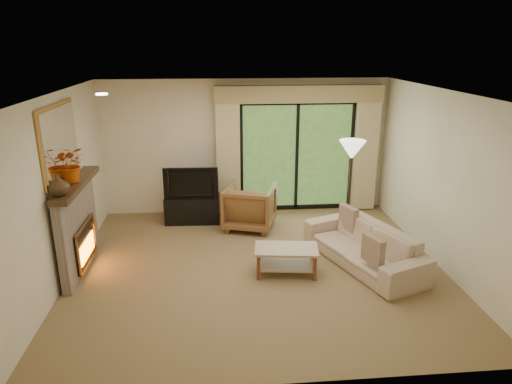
{
  "coord_description": "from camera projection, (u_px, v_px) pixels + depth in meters",
  "views": [
    {
      "loc": [
        -0.59,
        -6.18,
        3.25
      ],
      "look_at": [
        0.0,
        0.3,
        1.1
      ],
      "focal_mm": 32.0,
      "sensor_mm": 36.0,
      "label": 1
    }
  ],
  "objects": [
    {
      "name": "curtain_right",
      "position": [
        366.0,
        151.0,
        8.95
      ],
      "size": [
        0.45,
        0.18,
        2.35
      ],
      "primitive_type": "cube",
      "color": "#CEBE8A",
      "rests_on": "floor"
    },
    {
      "name": "branches",
      "position": [
        70.0,
        164.0,
        6.34
      ],
      "size": [
        0.51,
        0.46,
        0.52
      ],
      "primitive_type": "imported",
      "rotation": [
        0.0,
        0.0,
        0.13
      ],
      "color": "#B1400A",
      "rests_on": "fireplace"
    },
    {
      "name": "sofa",
      "position": [
        363.0,
        245.0,
        6.92
      ],
      "size": [
        1.52,
        2.25,
        0.61
      ],
      "primitive_type": "imported",
      "rotation": [
        0.0,
        0.0,
        -1.2
      ],
      "color": "tan",
      "rests_on": "floor"
    },
    {
      "name": "wall_back",
      "position": [
        246.0,
        147.0,
        8.87
      ],
      "size": [
        5.0,
        0.0,
        5.0
      ],
      "primitive_type": "plane",
      "rotation": [
        1.57,
        0.0,
        0.0
      ],
      "color": "beige",
      "rests_on": "ground"
    },
    {
      "name": "media_console",
      "position": [
        193.0,
        209.0,
        8.59
      ],
      "size": [
        1.03,
        0.5,
        0.51
      ],
      "primitive_type": "cube",
      "rotation": [
        0.0,
        0.0,
        -0.05
      ],
      "color": "black",
      "rests_on": "floor"
    },
    {
      "name": "wall_right",
      "position": [
        443.0,
        180.0,
        6.74
      ],
      "size": [
        0.0,
        5.0,
        5.0
      ],
      "primitive_type": "plane",
      "rotation": [
        1.57,
        0.0,
        -1.57
      ],
      "color": "beige",
      "rests_on": "ground"
    },
    {
      "name": "vase",
      "position": [
        58.0,
        185.0,
        5.82
      ],
      "size": [
        0.34,
        0.34,
        0.29
      ],
      "primitive_type": "imported",
      "rotation": [
        0.0,
        0.0,
        0.31
      ],
      "color": "#3D2918",
      "rests_on": "fireplace"
    },
    {
      "name": "wall_left",
      "position": [
        59.0,
        191.0,
        6.27
      ],
      "size": [
        0.0,
        5.0,
        5.0
      ],
      "primitive_type": "plane",
      "rotation": [
        1.57,
        0.0,
        1.57
      ],
      "color": "beige",
      "rests_on": "ground"
    },
    {
      "name": "curtain_left",
      "position": [
        228.0,
        154.0,
        8.72
      ],
      "size": [
        0.45,
        0.18,
        2.35
      ],
      "primitive_type": "cube",
      "color": "#CEBE8A",
      "rests_on": "floor"
    },
    {
      "name": "floor_lamp",
      "position": [
        349.0,
        188.0,
        7.9
      ],
      "size": [
        0.46,
        0.46,
        1.68
      ],
      "primitive_type": null,
      "rotation": [
        0.0,
        0.0,
        0.02
      ],
      "color": "beige",
      "rests_on": "floor"
    },
    {
      "name": "tv",
      "position": [
        191.0,
        181.0,
        8.42
      ],
      "size": [
        1.01,
        0.18,
        0.58
      ],
      "primitive_type": "imported",
      "rotation": [
        0.0,
        0.0,
        -0.05
      ],
      "color": "black",
      "rests_on": "media_console"
    },
    {
      "name": "wall_front",
      "position": [
        284.0,
        267.0,
        4.14
      ],
      "size": [
        5.0,
        0.0,
        5.0
      ],
      "primitive_type": "plane",
      "rotation": [
        -1.57,
        0.0,
        0.0
      ],
      "color": "beige",
      "rests_on": "ground"
    },
    {
      "name": "cornice",
      "position": [
        299.0,
        94.0,
        8.5
      ],
      "size": [
        3.2,
        0.24,
        0.32
      ],
      "primitive_type": "cube",
      "color": "tan",
      "rests_on": "wall_back"
    },
    {
      "name": "sliding_door",
      "position": [
        297.0,
        156.0,
        8.97
      ],
      "size": [
        2.26,
        0.1,
        2.16
      ],
      "primitive_type": null,
      "color": "black",
      "rests_on": "floor"
    },
    {
      "name": "mirror",
      "position": [
        60.0,
        141.0,
        6.26
      ],
      "size": [
        0.07,
        1.45,
        1.02
      ],
      "primitive_type": null,
      "color": "#BD893C",
      "rests_on": "wall_left"
    },
    {
      "name": "floor",
      "position": [
        258.0,
        267.0,
        6.91
      ],
      "size": [
        5.5,
        5.5,
        0.0
      ],
      "primitive_type": "plane",
      "color": "olive",
      "rests_on": "ground"
    },
    {
      "name": "pillow_far",
      "position": [
        348.0,
        218.0,
        7.42
      ],
      "size": [
        0.23,
        0.4,
        0.39
      ],
      "primitive_type": "cube",
      "rotation": [
        0.0,
        0.0,
        0.37
      ],
      "color": "#4D3328",
      "rests_on": "sofa"
    },
    {
      "name": "pillow_near",
      "position": [
        373.0,
        250.0,
        6.28
      ],
      "size": [
        0.23,
        0.39,
        0.38
      ],
      "primitive_type": "cube",
      "rotation": [
        0.0,
        0.0,
        0.37
      ],
      "color": "#4D3328",
      "rests_on": "sofa"
    },
    {
      "name": "armchair",
      "position": [
        250.0,
        207.0,
        8.27
      ],
      "size": [
        1.08,
        1.09,
        0.8
      ],
      "primitive_type": "imported",
      "rotation": [
        0.0,
        0.0,
        2.85
      ],
      "color": "brown",
      "rests_on": "floor"
    },
    {
      "name": "coffee_table",
      "position": [
        286.0,
        261.0,
        6.67
      ],
      "size": [
        0.97,
        0.61,
        0.41
      ],
      "primitive_type": null,
      "rotation": [
        0.0,
        0.0,
        -0.13
      ],
      "color": "tan",
      "rests_on": "floor"
    },
    {
      "name": "fireplace",
      "position": [
        78.0,
        226.0,
        6.66
      ],
      "size": [
        0.24,
        1.7,
        1.37
      ],
      "primitive_type": null,
      "color": "gray",
      "rests_on": "floor"
    },
    {
      "name": "ceiling",
      "position": [
        258.0,
        93.0,
        6.1
      ],
      "size": [
        5.5,
        5.5,
        0.0
      ],
      "primitive_type": "plane",
      "rotation": [
        3.14,
        0.0,
        0.0
      ],
      "color": "white",
      "rests_on": "ground"
    }
  ]
}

